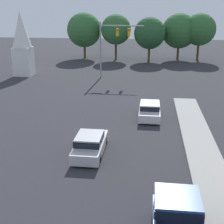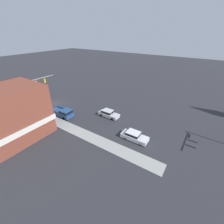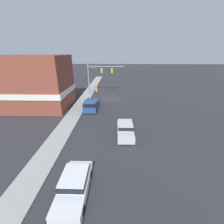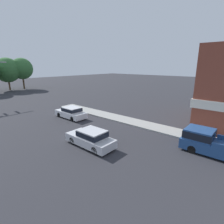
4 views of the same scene
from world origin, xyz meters
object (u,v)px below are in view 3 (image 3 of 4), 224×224
Objects in this scene: car_lead at (125,129)px; pickup_truck_parked at (91,105)px; construction_barrel at (96,89)px; car_oncoming at (74,184)px.

pickup_truck_parked reaches higher than car_lead.
car_lead is 9.91m from pickup_truck_parked.
construction_barrel is at bearing -74.07° from car_lead.
car_lead reaches higher than car_oncoming.
car_lead reaches higher than construction_barrel.
pickup_truck_parked reaches higher than car_oncoming.
pickup_truck_parked is at bearing 94.69° from car_oncoming.
car_oncoming is at bearing 94.69° from pickup_truck_parked.
pickup_truck_parked is at bearing -56.94° from car_lead.
car_oncoming is 0.85× the size of pickup_truck_parked.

